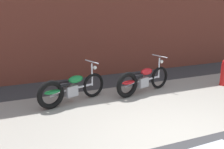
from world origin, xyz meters
name	(u,v)px	position (x,y,z in m)	size (l,w,h in m)	color
ground_plane	(181,141)	(0.00, 0.00, 0.00)	(80.00, 80.00, 0.00)	#38383A
sidewalk_slab	(138,108)	(0.00, 1.75, 0.00)	(36.00, 3.50, 0.01)	#9E998E
motorcycle_green	(68,89)	(-1.52, 2.72, 0.40)	(1.94, 0.84, 1.03)	black
motorcycle_red	(140,80)	(0.57, 2.69, 0.40)	(1.96, 0.78, 1.03)	black
fire_hydrant	(224,72)	(3.40, 2.37, 0.42)	(0.22, 0.22, 0.84)	red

